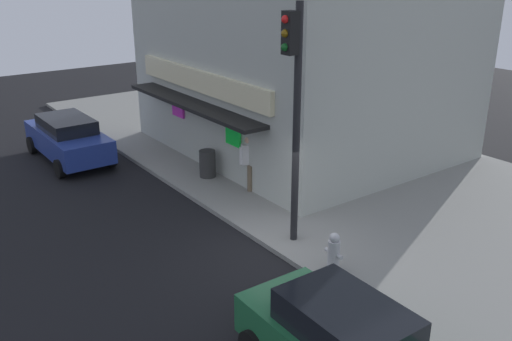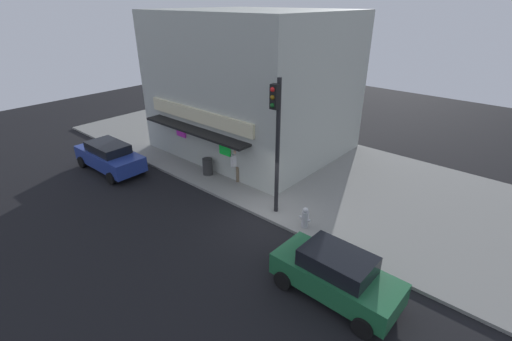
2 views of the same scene
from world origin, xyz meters
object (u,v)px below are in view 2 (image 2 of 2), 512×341
Objects in this scene: fire_hydrant at (305,218)px; trash_can at (208,166)px; parked_car_green at (336,274)px; parked_car_blue at (109,156)px; traffic_light at (277,132)px; potted_plant_by_doorway at (199,150)px; pedestrian at (236,164)px.

fire_hydrant is 6.73m from trash_can.
parked_car_blue is at bearing 179.28° from parked_car_green.
traffic_light is at bearing 13.64° from parked_car_blue.
potted_plant_by_doorway is 0.25× the size of parked_car_green.
pedestrian reaches higher than potted_plant_by_doorway.
traffic_light reaches higher than trash_can.
potted_plant_by_doorway is at bearing 150.41° from trash_can.
fire_hydrant is 3.70m from parked_car_green.
pedestrian is at bearing 16.28° from trash_can.
trash_can is at bearing 161.57° from parked_car_green.
potted_plant_by_doorway is at bearing 166.30° from traffic_light.
pedestrian is 1.68× the size of potted_plant_by_doorway.
fire_hydrant reaches higher than trash_can.
parked_car_green is (11.32, -4.21, 0.13)m from potted_plant_by_doorway.
potted_plant_by_doorway reaches higher than fire_hydrant.
pedestrian is at bearing 166.63° from fire_hydrant.
pedestrian is at bearing 155.14° from parked_car_green.
parked_car_green is (4.44, -2.53, -3.00)m from traffic_light.
trash_can is at bearing 173.81° from fire_hydrant.
traffic_light is 4.53m from pedestrian.
potted_plant_by_doorway is at bearing 168.24° from fire_hydrant.
trash_can is 0.20× the size of parked_car_blue.
fire_hydrant is at bearing 11.23° from parked_car_blue.
parked_car_green is (7.84, -3.63, -0.21)m from pedestrian.
parked_car_blue is (-9.69, -2.35, -3.01)m from traffic_light.
traffic_light is 5.92m from parked_car_green.
potted_plant_by_doorway is 4.91m from parked_car_blue.
traffic_light reaches higher than parked_car_green.
parked_car_green reaches higher than fire_hydrant.
pedestrian is (-3.40, 1.10, -2.78)m from traffic_light.
potted_plant_by_doorway is (-3.48, 0.58, -0.34)m from pedestrian.
pedestrian is at bearing 162.05° from traffic_light.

